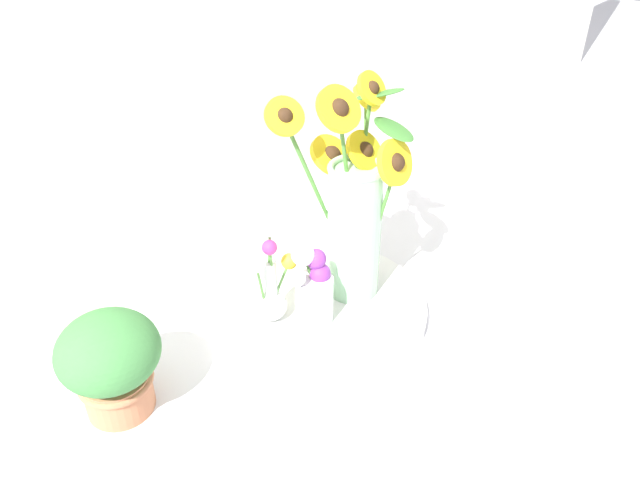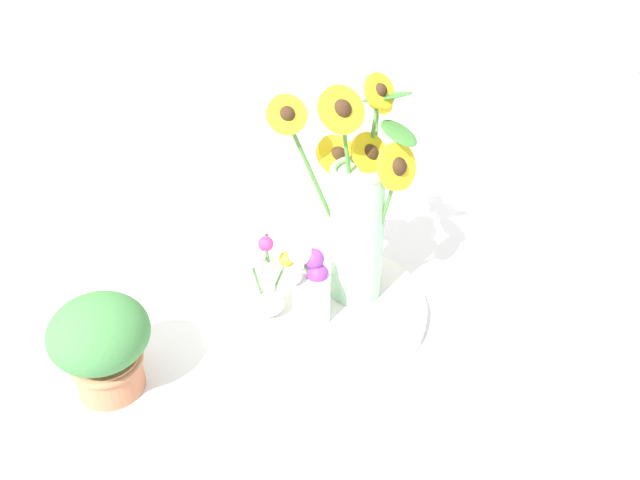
{
  "view_description": "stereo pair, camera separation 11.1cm",
  "coord_description": "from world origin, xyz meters",
  "views": [
    {
      "loc": [
        -0.65,
        -0.55,
        0.78
      ],
      "look_at": [
        0.02,
        0.08,
        0.17
      ],
      "focal_mm": 35.0,
      "sensor_mm": 36.0,
      "label": 1
    },
    {
      "loc": [
        -0.57,
        -0.63,
        0.78
      ],
      "look_at": [
        0.02,
        0.08,
        0.17
      ],
      "focal_mm": 35.0,
      "sensor_mm": 36.0,
      "label": 2
    }
  ],
  "objects": [
    {
      "name": "potted_plant",
      "position": [
        -0.37,
        0.15,
        0.1
      ],
      "size": [
        0.16,
        0.16,
        0.18
      ],
      "color": "#B7704C",
      "rests_on": "ground_plane"
    },
    {
      "name": "vase_small_center",
      "position": [
        -0.02,
        0.06,
        0.1
      ],
      "size": [
        0.08,
        0.07,
        0.16
      ],
      "color": "white",
      "rests_on": "serving_tray"
    },
    {
      "name": "ground_plane",
      "position": [
        0.0,
        0.0,
        0.0
      ],
      "size": [
        6.0,
        6.0,
        0.0
      ],
      "primitive_type": "plane",
      "color": "silver"
    },
    {
      "name": "mason_jar_sunflowers",
      "position": [
        0.1,
        0.07,
        0.2
      ],
      "size": [
        0.29,
        0.19,
        0.42
      ],
      "color": "#99CC9E",
      "rests_on": "serving_tray"
    },
    {
      "name": "serving_tray",
      "position": [
        0.02,
        0.08,
        0.01
      ],
      "size": [
        0.41,
        0.41,
        0.02
      ],
      "color": "white",
      "rests_on": "ground_plane"
    },
    {
      "name": "vase_bulb_right",
      "position": [
        -0.08,
        0.11,
        0.1
      ],
      "size": [
        0.11,
        0.07,
        0.21
      ],
      "color": "white",
      "rests_on": "serving_tray"
    }
  ]
}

